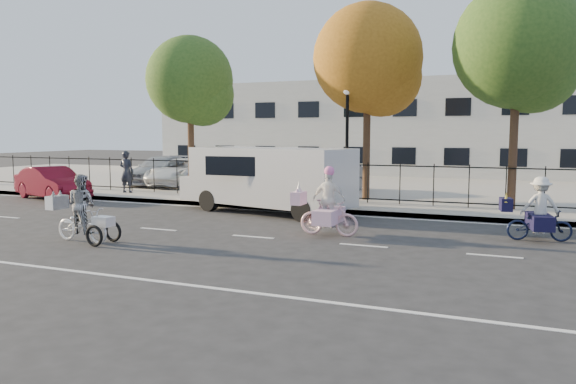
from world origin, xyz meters
The scene contains 21 objects.
ground centered at (0.00, 0.00, 0.00)m, with size 120.00×120.00×0.00m, color #333334.
road_markings centered at (0.00, 0.00, 0.01)m, with size 60.00×9.52×0.01m, color silver, non-canonical shape.
curb centered at (0.00, 5.05, 0.07)m, with size 60.00×0.10×0.15m, color #A8A399.
sidewalk centered at (0.00, 6.10, 0.07)m, with size 60.00×2.20×0.15m, color #A8A399.
parking_lot centered at (0.00, 15.00, 0.07)m, with size 60.00×15.60×0.15m, color #A8A399.
iron_fence centered at (0.00, 7.20, 0.90)m, with size 58.00×0.06×1.50m, color black, non-canonical shape.
building centered at (0.00, 25.00, 3.00)m, with size 34.00×10.00×6.00m, color silver.
lamppost centered at (0.50, 6.80, 3.11)m, with size 0.36×0.36×4.33m.
street_sign centered at (-1.85, 6.80, 1.42)m, with size 0.85×0.06×1.80m.
zebra_trike centered at (-3.66, -2.26, 0.66)m, with size 2.00×0.78×1.72m.
unicorn_bike centered at (1.75, 0.98, 0.69)m, with size 1.83×1.26×1.87m.
bull_bike centered at (6.93, 2.34, 0.65)m, with size 1.81×1.26×1.64m.
white_van centered at (-1.57, 4.29, 1.23)m, with size 6.68×3.43×2.23m.
red_sedan centered at (-11.53, 4.50, 0.67)m, with size 1.42×4.07×1.34m, color #5E0A19.
pedestrian centered at (-9.39, 6.61, 1.06)m, with size 0.66×0.44×1.82m, color black.
lot_car_a centered at (-10.57, 10.78, 0.85)m, with size 1.97×4.85×1.41m, color #A9ACB1.
lot_car_b centered at (-8.92, 10.31, 0.82)m, with size 2.22×4.82×1.34m, color white.
lot_car_c centered at (-1.11, 10.36, 0.80)m, with size 1.37×3.93×1.30m, color #52555B.
tree_west centered at (-6.88, 8.13, 4.86)m, with size 3.79×3.79×6.94m.
tree_mid centered at (1.01, 8.26, 5.38)m, with size 4.19×4.19×7.68m.
tree_east centered at (6.32, 7.42, 5.43)m, with size 4.23×4.23×7.75m.
Camera 1 is at (6.51, -13.10, 2.73)m, focal length 35.00 mm.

